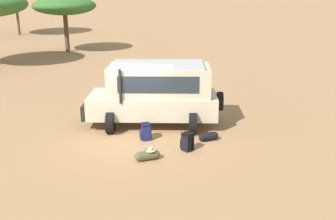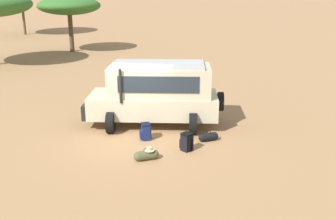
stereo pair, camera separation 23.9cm
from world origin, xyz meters
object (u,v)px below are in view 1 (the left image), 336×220
duffel_bag_soft_canvas (209,137)px  acacia_tree_centre_back (64,6)px  duffel_bag_low_black_case (147,155)px  backpack_beside_front_wheel (146,132)px  backpack_cluster_center (187,142)px  safari_vehicle (156,93)px

duffel_bag_soft_canvas → acacia_tree_centre_back: bearing=127.2°
duffel_bag_low_black_case → duffel_bag_soft_canvas: duffel_bag_low_black_case is taller
duffel_bag_soft_canvas → acacia_tree_centre_back: acacia_tree_centre_back is taller
duffel_bag_low_black_case → acacia_tree_centre_back: acacia_tree_centre_back is taller
backpack_beside_front_wheel → backpack_cluster_center: bearing=-23.2°
safari_vehicle → duffel_bag_soft_canvas: 2.78m
backpack_cluster_center → duffel_bag_soft_canvas: size_ratio=0.91×
duffel_bag_low_black_case → safari_vehicle: bearing=97.5°
backpack_cluster_center → duffel_bag_low_black_case: size_ratio=0.83×
backpack_beside_front_wheel → backpack_cluster_center: (1.58, -0.68, 0.01)m
backpack_cluster_center → acacia_tree_centre_back: 22.00m
safari_vehicle → backpack_beside_front_wheel: 1.88m
backpack_beside_front_wheel → acacia_tree_centre_back: size_ratio=0.12×
backpack_beside_front_wheel → duffel_bag_low_black_case: backpack_beside_front_wheel is taller
safari_vehicle → acacia_tree_centre_back: size_ratio=1.09×
backpack_cluster_center → duffel_bag_low_black_case: 1.50m
safari_vehicle → backpack_cluster_center: (1.56, -2.27, -0.99)m
duffel_bag_soft_canvas → acacia_tree_centre_back: size_ratio=0.13×
duffel_bag_soft_canvas → acacia_tree_centre_back: (-12.90, 16.97, 3.45)m
backpack_cluster_center → duffel_bag_low_black_case: (-1.13, -0.97, -0.14)m
backpack_beside_front_wheel → acacia_tree_centre_back: bearing=121.8°
backpack_beside_front_wheel → acacia_tree_centre_back: 20.59m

